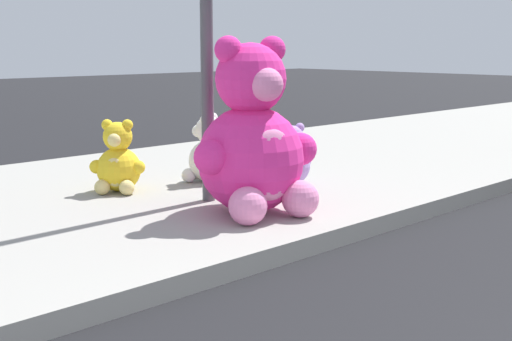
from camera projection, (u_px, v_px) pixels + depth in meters
The scene contains 6 objects.
sidewalk at pixel (62, 211), 5.89m from camera, with size 28.00×4.40×0.15m, color #9E9B93.
sign_pole at pixel (206, 4), 5.67m from camera, with size 0.56×0.11×3.20m.
plush_pink_large at pixel (253, 144), 5.45m from camera, with size 1.08×1.01×1.43m.
plush_white at pixel (208, 154), 6.77m from camera, with size 0.48×0.50×0.69m.
plush_yellow at pixel (118, 163), 6.30m from camera, with size 0.49×0.48×0.68m.
plush_lavender at pixel (291, 160), 6.66m from camera, with size 0.44×0.43×0.60m.
Camera 1 is at (-2.73, -0.11, 1.51)m, focal length 47.35 mm.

